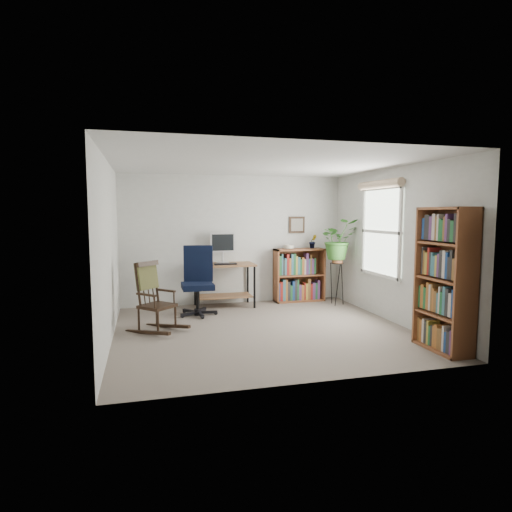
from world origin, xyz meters
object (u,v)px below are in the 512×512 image
object	(u,v)px
tall_bookshelf	(445,280)
low_bookshelf	(299,275)
rocking_chair	(157,296)
office_chair	(198,280)
desk	(224,285)

from	to	relation	value
tall_bookshelf	low_bookshelf	bearing A→B (deg)	101.86
rocking_chair	low_bookshelf	bearing A→B (deg)	-14.87
office_chair	rocking_chair	xyz separation A→B (m)	(-0.68, -0.85, -0.07)
desk	tall_bookshelf	world-z (taller)	tall_bookshelf
desk	office_chair	size ratio (longest dim) A/B	0.93
desk	tall_bookshelf	size ratio (longest dim) A/B	0.62
desk	office_chair	bearing A→B (deg)	-135.52
office_chair	tall_bookshelf	distance (m)	3.78
desk	rocking_chair	bearing A→B (deg)	-131.63
low_bookshelf	tall_bookshelf	distance (m)	3.36
low_bookshelf	tall_bookshelf	size ratio (longest dim) A/B	0.58
low_bookshelf	desk	bearing A→B (deg)	-175.40
office_chair	desk	bearing A→B (deg)	55.45
tall_bookshelf	desk	bearing A→B (deg)	124.72
office_chair	rocking_chair	world-z (taller)	office_chair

